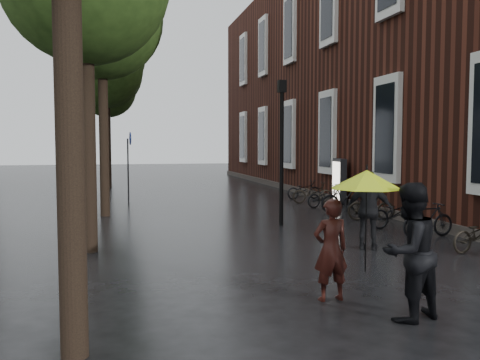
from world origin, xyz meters
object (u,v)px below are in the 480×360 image
object	(u,v)px
ad_lightbox	(339,182)
person_burgundy	(331,250)
person_black	(409,252)
lamp_post	(282,138)
pedestrian_walking	(369,210)
parked_bicycles	(356,203)

from	to	relation	value
ad_lightbox	person_burgundy	bearing A→B (deg)	-105.13
person_black	lamp_post	world-z (taller)	lamp_post
person_black	pedestrian_walking	xyz separation A→B (m)	(1.79, 4.52, -0.04)
pedestrian_walking	lamp_post	bearing A→B (deg)	-44.81
parked_bicycles	person_burgundy	bearing A→B (deg)	-118.82
parked_bicycles	pedestrian_walking	bearing A→B (deg)	-113.52
parked_bicycles	lamp_post	size ratio (longest dim) A/B	2.81
ad_lightbox	lamp_post	size ratio (longest dim) A/B	0.43
person_black	ad_lightbox	distance (m)	13.54
pedestrian_walking	person_black	bearing A→B (deg)	100.54
person_burgundy	person_black	bearing A→B (deg)	119.21
person_black	ad_lightbox	xyz separation A→B (m)	(4.77, 12.67, -0.02)
pedestrian_walking	person_burgundy	bearing A→B (deg)	86.16
pedestrian_walking	ad_lightbox	bearing A→B (deg)	-77.98
ad_lightbox	lamp_post	distance (m)	6.03
person_black	parked_bicycles	size ratio (longest dim) A/B	0.16
person_black	ad_lightbox	bearing A→B (deg)	-129.19
parked_bicycles	ad_lightbox	size ratio (longest dim) A/B	6.51
parked_bicycles	ad_lightbox	distance (m)	3.03
person_black	pedestrian_walking	distance (m)	4.87
person_burgundy	person_black	xyz separation A→B (m)	(0.70, -1.09, 0.16)
lamp_post	person_burgundy	bearing A→B (deg)	-102.33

